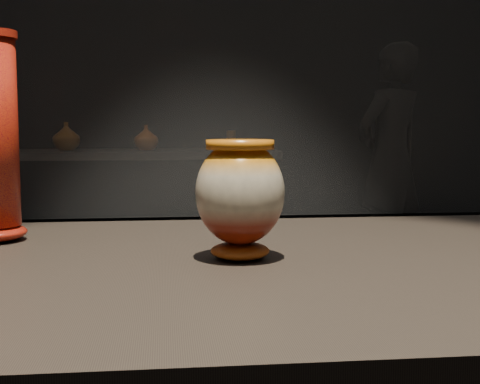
# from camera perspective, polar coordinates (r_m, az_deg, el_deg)

# --- Properties ---
(main_vase) EXTENTS (0.16, 0.16, 0.17)m
(main_vase) POSITION_cam_1_polar(r_m,az_deg,el_deg) (0.94, 0.00, -0.19)
(main_vase) COLOR maroon
(main_vase) RESTS_ON display_plinth
(back_shelf) EXTENTS (2.00, 0.60, 0.90)m
(back_shelf) POSITION_cam_1_polar(r_m,az_deg,el_deg) (4.58, -9.46, 0.23)
(back_shelf) COLOR black
(back_shelf) RESTS_ON ground
(back_vase_left) EXTENTS (0.23, 0.23, 0.19)m
(back_vase_left) POSITION_cam_1_polar(r_m,az_deg,el_deg) (4.62, -14.60, 4.62)
(back_vase_left) COLOR #8B5414
(back_vase_left) RESTS_ON back_shelf
(back_vase_mid) EXTENTS (0.23, 0.23, 0.17)m
(back_vase_mid) POSITION_cam_1_polar(r_m,az_deg,el_deg) (4.54, -8.02, 4.62)
(back_vase_mid) COLOR maroon
(back_vase_mid) RESTS_ON back_shelf
(back_vase_right) EXTENTS (0.06, 0.06, 0.13)m
(back_vase_right) POSITION_cam_1_polar(r_m,az_deg,el_deg) (4.63, -0.77, 4.47)
(back_vase_right) COLOR #8B5414
(back_vase_right) RESTS_ON back_shelf
(visitor) EXTENTS (0.72, 0.65, 1.65)m
(visitor) POSITION_cam_1_polar(r_m,az_deg,el_deg) (4.93, 12.67, 2.79)
(visitor) COLOR black
(visitor) RESTS_ON ground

